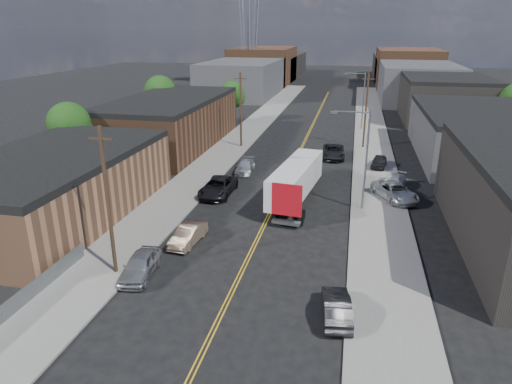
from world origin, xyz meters
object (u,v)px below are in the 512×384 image
at_px(car_left_a, 140,265).
at_px(car_right_lot_c, 379,162).
at_px(car_ahead_truck, 333,152).
at_px(car_left_c, 218,187).
at_px(car_right_oncoming, 336,307).
at_px(car_right_lot_a, 395,191).
at_px(car_left_b, 188,235).
at_px(semi_truck, 298,176).
at_px(car_right_lot_b, 393,183).
at_px(car_left_d, 245,166).

height_order(car_left_a, car_right_lot_c, car_left_a).
distance_m(car_left_a, car_ahead_truck, 33.81).
height_order(car_left_c, car_right_oncoming, car_left_c).
relative_size(car_right_lot_c, car_ahead_truck, 0.67).
bearing_deg(car_right_oncoming, car_right_lot_a, -109.93).
xyz_separation_m(car_left_b, car_right_lot_a, (16.00, 12.76, 0.22)).
height_order(semi_truck, car_right_lot_c, semi_truck).
bearing_deg(car_left_a, car_right_lot_c, 54.03).
height_order(car_right_lot_b, car_right_lot_c, car_right_lot_b).
relative_size(car_left_d, car_right_lot_a, 0.81).
xyz_separation_m(car_left_c, car_right_oncoming, (12.29, -18.00, -0.11)).
height_order(car_left_b, car_left_c, car_left_c).
height_order(car_left_a, car_left_c, car_left_c).
bearing_deg(car_right_lot_c, car_right_oncoming, -88.01).
distance_m(semi_truck, car_right_lot_c, 14.34).
bearing_deg(car_left_a, car_right_lot_b, 43.99).
bearing_deg(car_ahead_truck, car_right_oncoming, -89.57).
distance_m(car_right_oncoming, car_right_lot_c, 30.76).
height_order(car_left_b, car_right_lot_b, car_right_lot_b).
bearing_deg(car_right_lot_c, car_right_lot_a, -75.76).
distance_m(semi_truck, car_left_d, 10.01).
xyz_separation_m(semi_truck, car_left_b, (-6.89, -11.53, -1.48)).
distance_m(car_left_d, car_right_lot_a, 17.05).
relative_size(car_left_a, car_right_lot_a, 0.82).
height_order(car_right_oncoming, car_right_lot_b, car_right_lot_b).
xyz_separation_m(car_left_d, car_right_lot_c, (14.92, 4.69, 0.17)).
height_order(car_left_a, car_left_b, car_left_a).
bearing_deg(car_right_lot_a, car_left_b, -168.36).
height_order(semi_truck, car_right_oncoming, semi_truck).
bearing_deg(semi_truck, car_left_d, 141.37).
height_order(semi_truck, car_ahead_truck, semi_truck).
height_order(semi_truck, car_right_lot_b, semi_truck).
bearing_deg(car_right_lot_b, car_left_a, -112.55).
distance_m(car_right_oncoming, car_right_lot_b, 23.34).
distance_m(car_left_b, car_right_lot_a, 20.47).
xyz_separation_m(car_left_a, car_right_lot_b, (17.40, 20.89, 0.06)).
relative_size(car_left_b, car_left_d, 0.95).
xyz_separation_m(car_right_oncoming, car_ahead_truck, (-1.97, 34.00, 0.10)).
bearing_deg(car_right_lot_c, car_left_a, -111.32).
xyz_separation_m(car_right_lot_b, car_ahead_truck, (-6.50, 11.11, -0.02)).
xyz_separation_m(car_left_b, car_left_c, (-0.82, 10.76, 0.12)).
bearing_deg(car_left_d, car_ahead_truck, 36.30).
xyz_separation_m(car_right_oncoming, car_right_lot_b, (4.53, 22.89, 0.12)).
bearing_deg(car_right_oncoming, car_right_lot_b, -108.36).
distance_m(car_left_d, car_right_lot_b, 16.28).
bearing_deg(car_ahead_truck, car_right_lot_b, -62.55).
xyz_separation_m(car_left_c, car_ahead_truck, (10.32, 16.00, -0.01)).
relative_size(car_left_a, car_left_c, 0.77).
bearing_deg(car_right_lot_c, car_ahead_truck, 156.09).
bearing_deg(car_left_b, car_left_c, 100.14).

